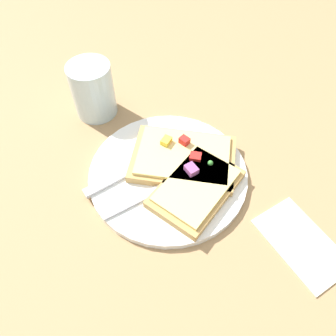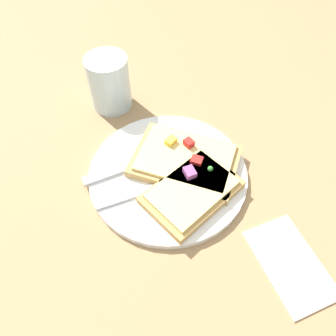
% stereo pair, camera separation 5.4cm
% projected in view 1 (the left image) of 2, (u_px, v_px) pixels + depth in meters
% --- Properties ---
extents(ground_plane, '(4.00, 4.00, 0.00)m').
position_uv_depth(ground_plane, '(168.00, 176.00, 0.55)').
color(ground_plane, '#9E7A51').
extents(plate, '(0.26, 0.26, 0.01)m').
position_uv_depth(plate, '(168.00, 174.00, 0.55)').
color(plate, white).
rests_on(plate, ground).
extents(fork, '(0.03, 0.22, 0.01)m').
position_uv_depth(fork, '(171.00, 183.00, 0.53)').
color(fork, '#B7B7BC').
rests_on(fork, plate).
extents(knife, '(0.03, 0.22, 0.01)m').
position_uv_depth(knife, '(135.00, 168.00, 0.55)').
color(knife, '#B7B7BC').
rests_on(knife, plate).
extents(pizza_slice_main, '(0.20, 0.21, 0.03)m').
position_uv_depth(pizza_slice_main, '(183.00, 158.00, 0.55)').
color(pizza_slice_main, tan).
rests_on(pizza_slice_main, plate).
extents(pizza_slice_corner, '(0.14, 0.17, 0.03)m').
position_uv_depth(pizza_slice_corner, '(196.00, 187.00, 0.51)').
color(pizza_slice_corner, tan).
rests_on(pizza_slice_corner, plate).
extents(crumb_scatter, '(0.14, 0.05, 0.01)m').
position_uv_depth(crumb_scatter, '(166.00, 159.00, 0.55)').
color(crumb_scatter, tan).
rests_on(crumb_scatter, plate).
extents(drinking_glass, '(0.08, 0.08, 0.10)m').
position_uv_depth(drinking_glass, '(93.00, 90.00, 0.61)').
color(drinking_glass, silver).
rests_on(drinking_glass, ground).
extents(napkin, '(0.13, 0.08, 0.01)m').
position_uv_depth(napkin, '(301.00, 242.00, 0.48)').
color(napkin, beige).
rests_on(napkin, ground).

